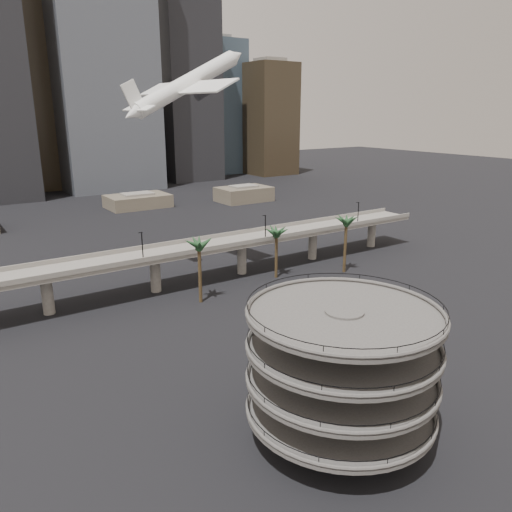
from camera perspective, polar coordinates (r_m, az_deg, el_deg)
ground at (r=74.85m, az=14.68°, el=-14.46°), size 700.00×700.00×0.00m
parking_ramp at (r=59.29m, az=9.77°, el=-11.91°), size 22.20×22.20×17.35m
overpass at (r=112.44m, az=-6.38°, el=0.59°), size 130.00×9.30×14.70m
palm_trees at (r=110.13m, az=2.57°, el=2.54°), size 42.40×10.40×14.00m
low_buildings at (r=195.09m, az=-16.68°, el=5.38°), size 135.00×27.50×6.80m
skyline at (r=266.47m, az=-21.00°, el=17.87°), size 269.00×86.00×135.23m
airborne_jet at (r=122.76m, az=-7.87°, el=18.88°), size 34.55×32.09×18.48m
car_a at (r=84.77m, az=2.19°, el=-9.45°), size 4.78×2.11×1.60m
car_b at (r=99.60m, az=9.01°, el=-5.65°), size 4.31×1.51×1.42m
car_c at (r=99.01m, az=19.74°, el=-6.57°), size 5.49×3.03×1.51m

